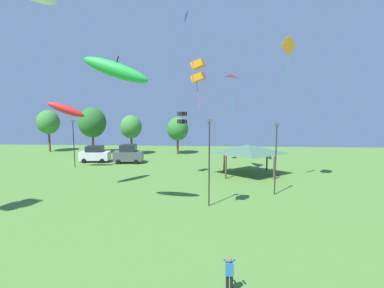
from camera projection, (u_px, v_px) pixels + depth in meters
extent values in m
cylinder|color=black|center=(227.00, 284.00, 13.32)|extent=(0.14, 0.14, 0.81)
cylinder|color=black|center=(231.00, 284.00, 13.30)|extent=(0.14, 0.14, 0.81)
cube|color=#2D6BB2|center=(230.00, 269.00, 13.22)|extent=(0.36, 0.20, 0.61)
sphere|color=brown|center=(230.00, 260.00, 13.16)|extent=(0.22, 0.22, 0.22)
cylinder|color=#2D6BB2|center=(225.00, 259.00, 13.28)|extent=(0.08, 0.49, 0.37)
cylinder|color=#2D6BB2|center=(235.00, 260.00, 13.25)|extent=(0.08, 0.49, 0.37)
pyramid|color=#E54C93|center=(240.00, 86.00, 34.88)|extent=(2.00, 2.62, 0.37)
cylinder|color=green|center=(233.00, 103.00, 35.06)|extent=(0.38, 0.11, 2.37)
cube|color=orange|center=(289.00, 45.00, 29.32)|extent=(1.71, 1.16, 2.04)
cylinder|color=green|center=(289.00, 45.00, 29.30)|extent=(0.06, 0.07, 1.86)
cylinder|color=green|center=(288.00, 67.00, 29.59)|extent=(0.23, 0.30, 2.05)
cube|color=blue|center=(186.00, 16.00, 35.87)|extent=(0.49, 1.65, 1.60)
cylinder|color=purple|center=(186.00, 16.00, 35.85)|extent=(0.60, 0.18, 1.39)
cube|color=black|center=(182.00, 114.00, 34.14)|extent=(1.14, 1.14, 0.45)
cube|color=black|center=(182.00, 122.00, 34.25)|extent=(1.14, 1.14, 0.45)
cylinder|color=yellow|center=(178.00, 118.00, 33.84)|extent=(0.02, 0.02, 1.34)
cylinder|color=yellow|center=(185.00, 118.00, 33.79)|extent=(0.02, 0.02, 1.34)
cylinder|color=yellow|center=(179.00, 117.00, 34.60)|extent=(0.02, 0.02, 1.34)
cylinder|color=yellow|center=(186.00, 117.00, 34.55)|extent=(0.02, 0.02, 1.34)
ellipsoid|color=red|center=(66.00, 110.00, 36.81)|extent=(4.65, 2.04, 2.53)
cube|color=#E54C93|center=(66.00, 107.00, 36.77)|extent=(0.51, 0.25, 1.19)
ellipsoid|color=green|center=(116.00, 70.00, 21.68)|extent=(5.03, 1.10, 2.63)
cube|color=black|center=(116.00, 66.00, 21.64)|extent=(0.49, 0.16, 1.33)
cube|color=orange|center=(198.00, 64.00, 20.74)|extent=(1.11, 1.04, 0.70)
cube|color=orange|center=(198.00, 78.00, 20.86)|extent=(1.11, 1.04, 0.70)
cylinder|color=#E54C93|center=(192.00, 70.00, 20.44)|extent=(0.02, 0.02, 1.35)
cylinder|color=#E54C93|center=(204.00, 70.00, 20.40)|extent=(0.02, 0.02, 1.35)
cylinder|color=#E54C93|center=(193.00, 72.00, 21.21)|extent=(0.02, 0.02, 1.35)
cylinder|color=#E54C93|center=(204.00, 72.00, 21.17)|extent=(0.02, 0.02, 1.35)
cylinder|color=#E54C93|center=(198.00, 95.00, 21.02)|extent=(0.31, 0.13, 1.81)
cube|color=silver|center=(95.00, 156.00, 43.18)|extent=(4.24, 2.10, 1.18)
cube|color=#1E232D|center=(95.00, 149.00, 43.04)|extent=(2.37, 1.86, 0.83)
cylinder|color=black|center=(102.00, 161.00, 42.31)|extent=(0.65, 0.25, 0.64)
cylinder|color=black|center=(106.00, 159.00, 44.18)|extent=(0.65, 0.25, 0.64)
cylinder|color=black|center=(84.00, 161.00, 42.33)|extent=(0.65, 0.25, 0.64)
cylinder|color=black|center=(89.00, 158.00, 44.21)|extent=(0.65, 0.25, 0.64)
cube|color=#4C5156|center=(128.00, 156.00, 42.39)|extent=(4.10, 2.06, 1.36)
cube|color=#1E232D|center=(128.00, 148.00, 42.24)|extent=(2.29, 1.81, 0.95)
cylinder|color=black|center=(136.00, 162.00, 41.56)|extent=(0.65, 0.25, 0.64)
cylinder|color=black|center=(139.00, 160.00, 43.39)|extent=(0.65, 0.25, 0.64)
cylinder|color=black|center=(118.00, 162.00, 41.58)|extent=(0.65, 0.25, 0.64)
cylinder|color=black|center=(121.00, 159.00, 43.40)|extent=(0.65, 0.25, 0.64)
cylinder|color=brown|center=(226.00, 167.00, 33.43)|extent=(0.20, 0.20, 2.60)
cylinder|color=brown|center=(274.00, 168.00, 33.12)|extent=(0.20, 0.20, 2.60)
cylinder|color=brown|center=(224.00, 160.00, 37.61)|extent=(0.20, 0.20, 2.60)
cylinder|color=brown|center=(267.00, 161.00, 37.29)|extent=(0.20, 0.20, 2.60)
pyramid|color=#3D604C|center=(248.00, 149.00, 35.12)|extent=(6.89, 5.46, 1.00)
cylinder|color=#2D2D33|center=(74.00, 145.00, 39.21)|extent=(0.12, 0.12, 6.03)
cube|color=#4C4C51|center=(73.00, 121.00, 38.79)|extent=(0.36, 0.20, 0.24)
cylinder|color=#2D2D33|center=(209.00, 165.00, 24.20)|extent=(0.12, 0.12, 6.92)
cube|color=#4C4C51|center=(209.00, 120.00, 23.73)|extent=(0.36, 0.20, 0.24)
cylinder|color=#2D2D33|center=(276.00, 161.00, 27.30)|extent=(0.12, 0.12, 6.40)
cube|color=#4C4C51|center=(277.00, 124.00, 26.86)|extent=(0.36, 0.20, 0.24)
cylinder|color=brown|center=(49.00, 141.00, 52.26)|extent=(0.36, 0.36, 3.78)
ellipsoid|color=#3D7F38|center=(48.00, 122.00, 51.82)|extent=(3.78, 3.78, 4.16)
cylinder|color=brown|center=(93.00, 143.00, 50.55)|extent=(0.36, 0.36, 3.53)
ellipsoid|color=#286628|center=(92.00, 122.00, 50.09)|extent=(4.57, 4.57, 5.03)
cylinder|color=brown|center=(132.00, 145.00, 49.34)|extent=(0.36, 0.36, 3.30)
ellipsoid|color=#3D7F38|center=(131.00, 127.00, 48.94)|extent=(3.48, 3.48, 3.83)
cylinder|color=brown|center=(178.00, 145.00, 49.98)|extent=(0.36, 0.36, 2.89)
ellipsoid|color=#337533|center=(178.00, 129.00, 49.61)|extent=(3.54, 3.54, 3.89)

